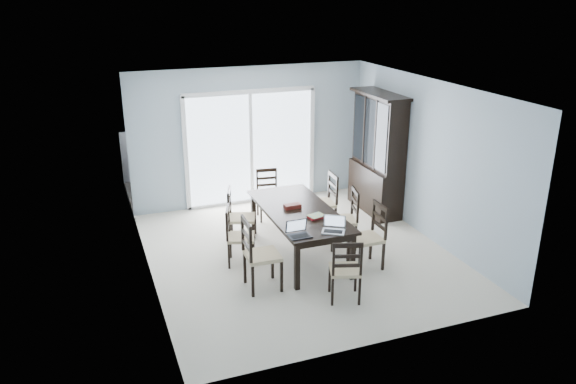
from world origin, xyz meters
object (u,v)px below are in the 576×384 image
laptop_dark (300,233)px  cell_phone (333,231)px  chair_left_mid (235,230)px  chair_end_near (346,264)px  chair_right_mid (348,212)px  chair_left_far (236,210)px  chair_right_far (327,195)px  china_hutch (377,155)px  hot_tub (215,166)px  game_box (292,206)px  chair_end_far (268,188)px  laptop_silver (333,229)px  chair_left_near (255,247)px  chair_right_near (373,229)px  dining_table (299,214)px

laptop_dark → cell_phone: 0.49m
chair_left_mid → chair_end_near: size_ratio=1.00×
chair_end_near → laptop_dark: size_ratio=3.39×
chair_right_mid → chair_end_near: 1.73m
chair_left_far → chair_right_far: 1.62m
chair_left_mid → china_hutch: bearing=130.2°
hot_tub → game_box: bearing=-83.1°
chair_left_mid → chair_end_far: chair_left_mid is taller
chair_right_far → chair_right_mid: bearing=-174.7°
chair_end_near → chair_end_far: chair_end_near is taller
chair_left_mid → chair_left_far: size_ratio=0.96×
chair_end_near → chair_end_far: (-0.01, 3.17, -0.01)m
chair_left_far → chair_end_near: chair_left_far is taller
chair_left_far → laptop_dark: 1.73m
chair_right_far → laptop_silver: 1.88m
chair_end_near → chair_left_near: bearing=161.7°
chair_left_near → laptop_dark: chair_left_near is taller
laptop_dark → hot_tub: bearing=91.2°
chair_left_far → chair_right_near: bearing=67.6°
chair_right_near → chair_end_near: (-0.82, -0.80, -0.04)m
dining_table → chair_right_mid: 0.85m
chair_left_near → chair_left_far: chair_left_near is taller
chair_left_near → chair_right_mid: bearing=115.3°
china_hutch → game_box: bearing=-151.1°
chair_left_far → chair_end_near: bearing=39.5°
cell_phone → laptop_dark: bearing=-165.1°
china_hutch → chair_left_far: china_hutch is taller
dining_table → chair_end_near: size_ratio=2.11×
dining_table → chair_left_near: 1.22m
chair_end_near → game_box: size_ratio=4.09×
chair_left_mid → laptop_dark: bearing=52.3°
chair_left_mid → chair_end_far: (1.05, 1.58, -0.01)m
chair_right_mid → laptop_dark: 1.53m
chair_left_far → chair_right_near: chair_right_near is taller
dining_table → hot_tub: bearing=97.9°
chair_end_near → chair_end_far: 3.17m
chair_end_near → laptop_silver: 0.64m
chair_right_near → chair_right_far: same height
chair_right_mid → game_box: (-0.91, 0.08, 0.20)m
chair_right_far → laptop_dark: 2.09m
chair_left_far → chair_end_near: 2.42m
chair_right_mid → cell_phone: 1.19m
laptop_silver → game_box: 1.06m
chair_end_near → cell_phone: (0.08, 0.60, 0.20)m
cell_phone → chair_left_near: bearing=-171.8°
china_hutch → chair_end_near: size_ratio=2.11×
chair_left_near → game_box: bearing=136.3°
laptop_silver → chair_end_far: bearing=123.5°
laptop_dark → hot_tub: (-0.13, 4.41, -0.33)m
chair_left_mid → laptop_dark: 1.20m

